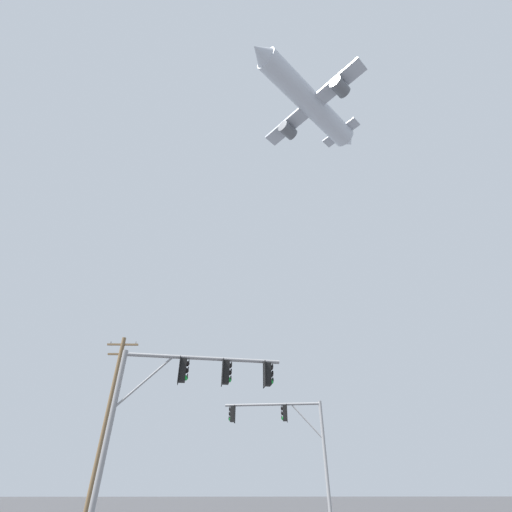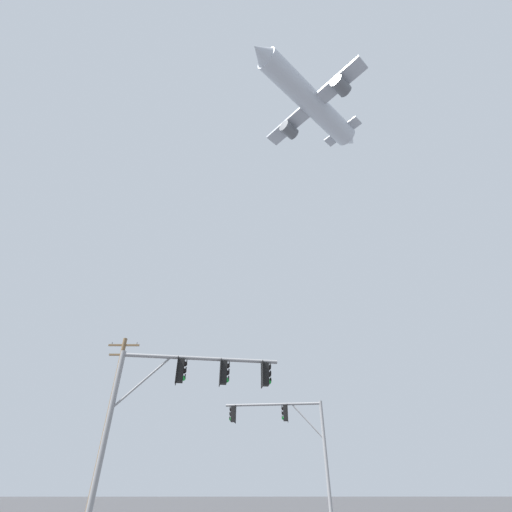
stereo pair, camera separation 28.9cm
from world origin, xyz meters
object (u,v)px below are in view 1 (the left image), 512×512
airplane (309,102)px  signal_pole_near (185,389)px  signal_pole_far (287,428)px  utility_pole (108,412)px

airplane → signal_pole_near: bearing=-123.1°
signal_pole_far → utility_pole: bearing=175.2°
signal_pole_far → utility_pole: size_ratio=0.58×
signal_pole_far → airplane: 49.55m
signal_pole_far → utility_pole: (-11.52, 0.96, 1.00)m
signal_pole_near → signal_pole_far: (4.91, 9.41, -0.14)m
utility_pole → airplane: bearing=22.5°
airplane → signal_pole_far: bearing=-128.5°
signal_pole_near → utility_pole: utility_pole is taller
signal_pole_near → airplane: size_ratio=0.32×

